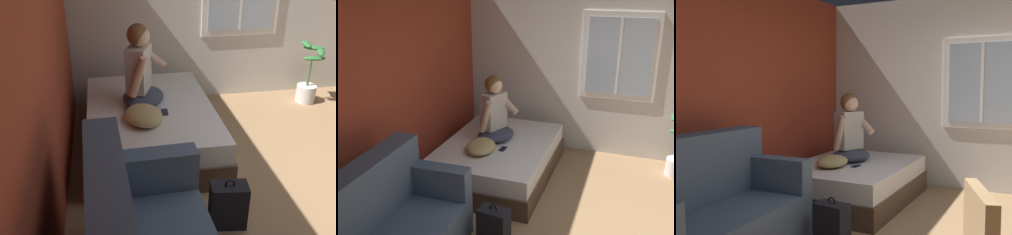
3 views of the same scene
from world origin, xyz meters
TOP-DOWN VIEW (x-y plane):
  - wall_back_accent at (0.00, 2.72)m, footprint 9.92×0.16m
  - wall_side_with_window at (2.54, 0.01)m, footprint 0.19×6.69m
  - bed at (1.26, 1.77)m, footprint 1.92×1.38m
  - person_seated at (1.35, 1.84)m, footprint 0.65×0.60m
  - backpack at (-0.12, 1.30)m, footprint 0.26×0.32m
  - throw_pillow at (0.92, 1.87)m, footprint 0.54×0.45m
  - cell_phone at (1.08, 1.63)m, footprint 0.15×0.08m

SIDE VIEW (x-z plane):
  - backpack at x=-0.12m, z-range -0.04..0.42m
  - bed at x=1.26m, z-range 0.00..0.48m
  - cell_phone at x=1.08m, z-range 0.48..0.49m
  - throw_pillow at x=0.92m, z-range 0.48..0.62m
  - person_seated at x=1.35m, z-range 0.40..1.27m
  - wall_back_accent at x=0.00m, z-range 0.00..2.70m
  - wall_side_with_window at x=2.54m, z-range 0.00..2.70m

